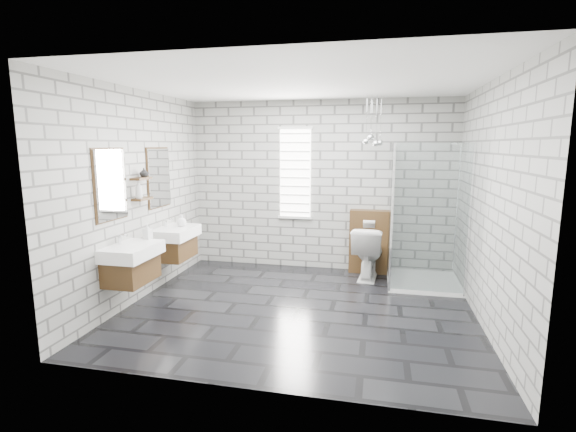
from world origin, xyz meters
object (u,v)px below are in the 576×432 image
(toilet, at_px, (368,252))
(vanity_left, at_px, (129,253))
(shower_enclosure, at_px, (418,252))
(vanity_right, at_px, (173,234))
(cistern_panel, at_px, (369,242))

(toilet, bearing_deg, vanity_left, 41.58)
(shower_enclosure, xyz_separation_m, toilet, (-0.70, 0.25, -0.11))
(shower_enclosure, distance_m, toilet, 0.75)
(vanity_left, bearing_deg, vanity_right, 90.00)
(vanity_right, relative_size, cistern_panel, 1.57)
(vanity_right, bearing_deg, cistern_panel, 24.16)
(vanity_left, relative_size, vanity_right, 1.00)
(vanity_left, distance_m, cistern_panel, 3.56)
(cistern_panel, bearing_deg, vanity_left, -139.70)
(cistern_panel, distance_m, toilet, 0.29)
(shower_enclosure, bearing_deg, vanity_left, -152.44)
(vanity_right, height_order, cistern_panel, vanity_right)
(vanity_left, height_order, vanity_right, same)
(cistern_panel, xyz_separation_m, shower_enclosure, (0.70, -0.52, 0.00))
(vanity_right, xyz_separation_m, cistern_panel, (2.71, 1.21, -0.26))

